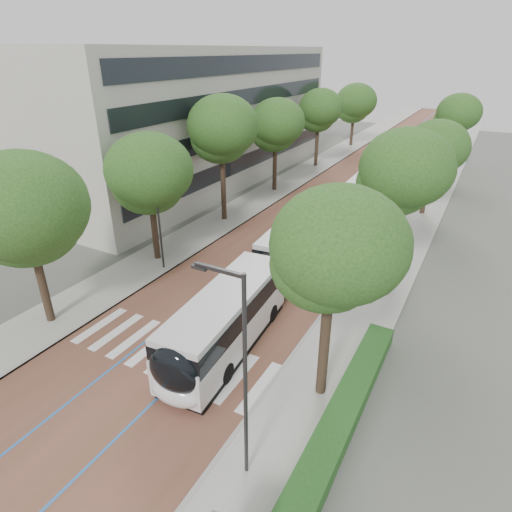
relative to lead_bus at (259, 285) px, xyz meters
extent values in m
plane|color=#51544C|center=(-2.10, -6.61, -1.63)|extent=(160.00, 160.00, 0.00)
cube|color=brown|center=(-2.10, 33.39, -1.62)|extent=(11.00, 140.00, 0.02)
cube|color=gray|center=(-9.60, 33.39, -1.57)|extent=(4.00, 140.00, 0.12)
cube|color=gray|center=(5.40, 33.39, -1.57)|extent=(4.00, 140.00, 0.12)
cube|color=gray|center=(-7.70, 33.39, -1.57)|extent=(0.20, 140.00, 0.14)
cube|color=gray|center=(3.50, 33.39, -1.57)|extent=(0.20, 140.00, 0.14)
cube|color=silver|center=(-6.90, -5.61, -1.60)|extent=(0.55, 3.60, 0.01)
cube|color=silver|center=(-5.65, -5.61, -1.60)|extent=(0.55, 3.60, 0.01)
cube|color=silver|center=(-4.40, -5.61, -1.60)|extent=(0.55, 3.60, 0.01)
cube|color=silver|center=(-3.15, -5.61, -1.60)|extent=(0.55, 3.60, 0.01)
cube|color=silver|center=(-1.90, -5.61, -1.60)|extent=(0.55, 3.60, 0.01)
cube|color=silver|center=(-0.65, -5.61, -1.60)|extent=(0.55, 3.60, 0.01)
cube|color=silver|center=(0.60, -5.61, -1.60)|extent=(0.55, 3.60, 0.01)
cube|color=silver|center=(1.85, -5.61, -1.60)|extent=(0.55, 3.60, 0.01)
cube|color=silver|center=(3.10, -5.61, -1.60)|extent=(0.55, 3.60, 0.01)
cube|color=#2363B0|center=(-3.70, 33.39, -1.60)|extent=(0.12, 126.00, 0.01)
cube|color=#2363B0|center=(-0.50, 33.39, -1.60)|extent=(0.12, 126.00, 0.01)
cube|color=beige|center=(-21.60, 21.39, 5.37)|extent=(18.00, 40.00, 14.00)
cube|color=black|center=(-12.55, 21.39, 1.37)|extent=(0.12, 38.00, 1.60)
cube|color=black|center=(-12.55, 21.39, 4.57)|extent=(0.12, 38.00, 1.60)
cube|color=black|center=(-12.55, 21.39, 7.77)|extent=(0.12, 38.00, 1.60)
cube|color=black|center=(-12.55, 21.39, 10.77)|extent=(0.12, 38.00, 1.60)
cube|color=#1A4116|center=(7.00, -6.61, -1.11)|extent=(1.20, 14.00, 0.80)
cylinder|color=#2C2C2E|center=(4.70, -9.61, 2.49)|extent=(0.14, 0.14, 8.00)
cube|color=#2C2C2E|center=(3.90, -9.61, 6.39)|extent=(1.70, 0.12, 0.12)
cube|color=#2C2C2E|center=(3.20, -9.61, 6.31)|extent=(0.50, 0.20, 0.10)
cylinder|color=#2C2C2E|center=(4.70, 15.39, 2.49)|extent=(0.14, 0.14, 8.00)
cube|color=#2C2C2E|center=(3.90, 15.39, 6.39)|extent=(1.70, 0.12, 0.12)
cube|color=#2C2C2E|center=(3.20, 15.39, 6.31)|extent=(0.50, 0.20, 0.10)
cylinder|color=#2C2C2E|center=(-8.20, 1.39, 2.49)|extent=(0.14, 0.14, 8.00)
cylinder|color=black|center=(-9.60, -6.61, 0.61)|extent=(0.44, 0.44, 4.48)
ellipsoid|color=#204616|center=(-9.60, -6.61, 4.69)|extent=(6.26, 6.26, 5.32)
cylinder|color=black|center=(-9.60, 2.39, 0.51)|extent=(0.44, 0.44, 4.28)
ellipsoid|color=#204616|center=(-9.60, 2.39, 4.40)|extent=(5.76, 5.76, 4.89)
cylinder|color=black|center=(-9.60, 11.39, 1.07)|extent=(0.44, 0.44, 5.39)
ellipsoid|color=#204616|center=(-9.60, 11.39, 5.97)|extent=(5.78, 5.78, 4.91)
cylinder|color=black|center=(-9.60, 21.39, 0.70)|extent=(0.44, 0.44, 4.66)
ellipsoid|color=#204616|center=(-9.60, 21.39, 4.94)|extent=(5.53, 5.53, 4.70)
cylinder|color=black|center=(-9.60, 33.39, 0.75)|extent=(0.44, 0.44, 4.75)
ellipsoid|color=#204616|center=(-9.60, 33.39, 5.06)|extent=(5.36, 5.36, 4.55)
cylinder|color=black|center=(-9.60, 48.39, 0.54)|extent=(0.44, 0.44, 4.33)
ellipsoid|color=#204616|center=(-9.60, 48.39, 4.47)|extent=(6.06, 6.06, 5.15)
cylinder|color=black|center=(5.60, -4.61, 0.77)|extent=(0.44, 0.44, 4.81)
ellipsoid|color=#204616|center=(5.60, -4.61, 5.14)|extent=(5.13, 5.13, 4.36)
cylinder|color=black|center=(5.60, 7.39, 0.82)|extent=(0.44, 0.44, 4.89)
ellipsoid|color=#204616|center=(5.60, 7.39, 5.26)|extent=(5.47, 5.47, 4.65)
cylinder|color=black|center=(5.60, 21.39, 0.36)|extent=(0.44, 0.44, 3.98)
ellipsoid|color=#204616|center=(5.60, 21.39, 3.97)|extent=(5.40, 5.40, 4.59)
cylinder|color=black|center=(5.60, 37.39, 0.73)|extent=(0.44, 0.44, 4.71)
ellipsoid|color=#204616|center=(5.60, 37.39, 5.01)|extent=(4.95, 4.95, 4.21)
cylinder|color=black|center=(-0.09, 1.30, 0.15)|extent=(2.36, 1.06, 2.30)
cube|color=silver|center=(0.28, -3.82, -0.37)|extent=(3.17, 9.52, 1.82)
cube|color=black|center=(0.28, -3.82, 0.77)|extent=(3.20, 9.33, 0.97)
cube|color=#BAB9BC|center=(0.28, -3.82, 1.42)|extent=(3.11, 9.33, 0.31)
cube|color=black|center=(0.28, -3.82, -1.45)|extent=(3.10, 9.14, 0.35)
cube|color=silver|center=(-0.41, 5.60, -0.37)|extent=(3.05, 7.90, 1.82)
cube|color=black|center=(-0.41, 5.60, 0.77)|extent=(3.08, 7.75, 0.97)
cube|color=#BAB9BC|center=(-0.41, 5.60, 1.42)|extent=(2.99, 7.74, 0.31)
cube|color=black|center=(-0.41, 5.60, -1.45)|extent=(2.98, 7.59, 0.35)
ellipsoid|color=black|center=(0.61, -8.34, 0.38)|extent=(2.42, 1.27, 2.28)
ellipsoid|color=silver|center=(0.61, -8.39, -0.76)|extent=(2.42, 1.17, 1.14)
cylinder|color=black|center=(-0.68, -6.18, -1.13)|extent=(0.37, 1.02, 1.00)
cylinder|color=black|center=(1.57, -6.01, -1.13)|extent=(0.37, 1.02, 1.00)
cylinder|color=black|center=(-1.66, 7.19, -1.13)|extent=(0.37, 1.02, 1.00)
cylinder|color=black|center=(0.60, 7.35, -1.13)|extent=(0.37, 1.02, 1.00)
cylinder|color=black|center=(-1.07, -0.83, -1.13)|extent=(0.37, 1.02, 1.00)
cylinder|color=black|center=(1.18, -0.67, -1.13)|extent=(0.37, 1.02, 1.00)
cube|color=silver|center=(0.63, 16.20, -0.37)|extent=(2.74, 12.05, 1.82)
cube|color=black|center=(0.63, 16.20, 0.77)|extent=(2.78, 11.81, 0.97)
cube|color=#BAB9BC|center=(0.63, 16.20, 1.42)|extent=(2.69, 11.81, 0.31)
cube|color=black|center=(0.63, 16.20, -1.45)|extent=(2.68, 11.57, 0.35)
ellipsoid|color=black|center=(0.75, 10.35, 0.38)|extent=(2.37, 1.15, 2.28)
ellipsoid|color=silver|center=(0.75, 10.30, -0.76)|extent=(2.37, 1.05, 1.14)
cylinder|color=black|center=(-0.42, 12.58, -1.13)|extent=(0.32, 1.01, 1.00)
cylinder|color=black|center=(1.84, 12.62, -1.13)|extent=(0.32, 1.01, 1.00)
cylinder|color=black|center=(-0.57, 19.98, -1.13)|extent=(0.32, 1.01, 1.00)
cylinder|color=black|center=(1.69, 20.02, -1.13)|extent=(0.32, 1.01, 1.00)
cube|color=silver|center=(0.85, 30.02, -0.37)|extent=(3.31, 12.14, 1.82)
cube|color=black|center=(0.85, 30.02, 0.77)|extent=(3.33, 11.91, 0.97)
cube|color=#BAB9BC|center=(0.85, 30.02, 1.42)|extent=(3.24, 11.90, 0.31)
cube|color=black|center=(0.85, 30.02, -1.45)|extent=(3.23, 11.66, 0.35)
ellipsoid|color=black|center=(0.45, 24.18, 0.38)|extent=(2.42, 1.26, 2.28)
ellipsoid|color=silver|center=(0.45, 24.13, -0.76)|extent=(2.41, 1.16, 1.14)
cylinder|color=black|center=(-0.52, 26.50, -1.13)|extent=(0.37, 1.02, 1.00)
cylinder|color=black|center=(1.73, 26.35, -1.13)|extent=(0.37, 1.02, 1.00)
cylinder|color=black|center=(-0.02, 33.89, -1.13)|extent=(0.37, 1.02, 1.00)
cylinder|color=black|center=(2.24, 33.73, -1.13)|extent=(0.37, 1.02, 1.00)
cube|color=silver|center=(0.94, 43.24, -0.37)|extent=(3.06, 12.10, 1.82)
cube|color=black|center=(0.94, 43.24, 0.77)|extent=(3.08, 11.87, 0.97)
cube|color=#BAB9BC|center=(0.94, 43.24, 1.42)|extent=(2.99, 11.86, 0.31)
cube|color=black|center=(0.94, 43.24, -1.45)|extent=(2.98, 11.62, 0.35)
ellipsoid|color=black|center=(0.67, 37.39, 0.38)|extent=(2.40, 1.21, 2.28)
ellipsoid|color=silver|center=(0.67, 37.34, -0.76)|extent=(2.39, 1.11, 1.14)
cylinder|color=black|center=(-0.35, 39.69, -1.13)|extent=(0.35, 1.01, 1.00)
cylinder|color=black|center=(1.90, 39.59, -1.13)|extent=(0.35, 1.01, 1.00)
cylinder|color=black|center=(-0.01, 47.08, -1.13)|extent=(0.35, 1.01, 1.00)
cylinder|color=black|center=(2.25, 46.98, -1.13)|extent=(0.35, 1.01, 1.00)
camera|label=1|loc=(10.00, -18.61, 12.09)|focal=30.00mm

